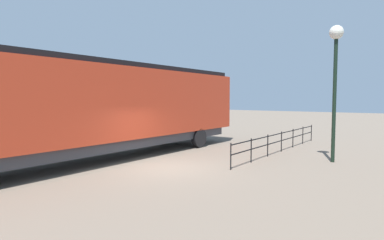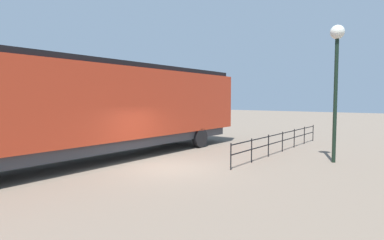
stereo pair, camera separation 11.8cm
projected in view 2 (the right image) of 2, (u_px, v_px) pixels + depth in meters
ground_plane at (168, 168)px, 12.87m from camera, size 120.00×120.00×0.00m
locomotive at (110, 106)px, 14.79m from camera, size 3.17×17.89×4.44m
lamp_post at (337, 59)px, 13.68m from camera, size 0.60×0.60×5.95m
platform_fence at (283, 139)px, 16.73m from camera, size 0.05×10.82×1.07m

